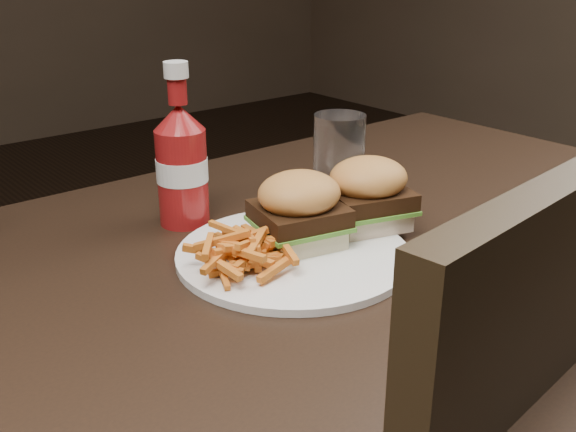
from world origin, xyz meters
TOP-DOWN VIEW (x-y plane):
  - dining_table at (0.00, 0.00)m, footprint 1.20×0.80m
  - plate at (-0.09, 0.01)m, footprint 0.27×0.27m
  - sandwich_half_a at (-0.07, 0.02)m, footprint 0.10×0.10m
  - sandwich_half_b at (0.03, 0.01)m, footprint 0.11×0.11m
  - fries_pile at (-0.16, 0.01)m, footprint 0.11×0.11m
  - ketchup_bottle at (-0.13, 0.19)m, footprint 0.08×0.08m
  - tumbler at (0.11, 0.15)m, footprint 0.08×0.08m

SIDE VIEW (x-z plane):
  - dining_table at x=0.00m, z-range 0.71..0.75m
  - plate at x=-0.09m, z-range 0.75..0.76m
  - sandwich_half_a at x=-0.07m, z-range 0.76..0.78m
  - sandwich_half_b at x=0.03m, z-range 0.76..0.78m
  - fries_pile at x=-0.16m, z-range 0.76..0.80m
  - tumbler at x=0.11m, z-range 0.75..0.86m
  - ketchup_bottle at x=-0.13m, z-range 0.75..0.87m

